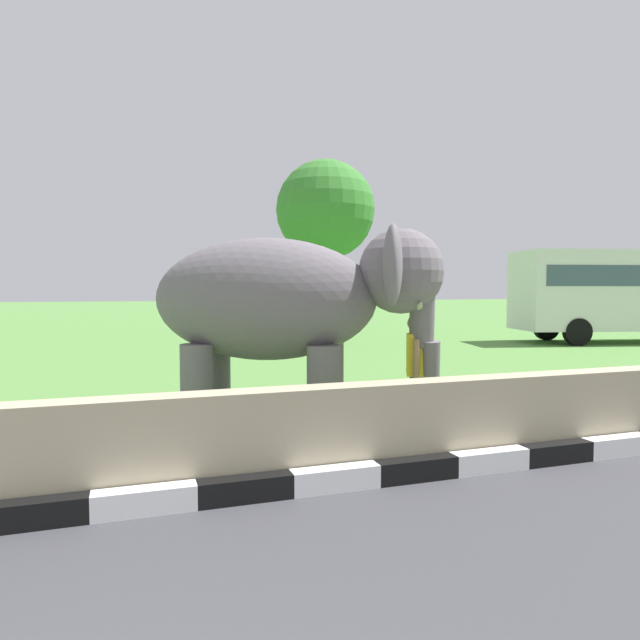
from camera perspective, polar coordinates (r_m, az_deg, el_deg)
barrier_parapet at (r=5.64m, az=-7.33°, el=-12.28°), size 28.00×0.36×1.00m
elephant at (r=7.65m, az=-2.96°, el=1.88°), size 4.03×3.23×2.83m
person_handler at (r=7.79m, az=9.83°, el=-4.84°), size 0.39×0.62×1.66m
bus_white at (r=24.51m, az=29.72°, el=2.85°), size 9.37×4.60×3.50m
tree_distant at (r=21.73m, az=0.57°, el=11.25°), size 3.83×3.83×7.03m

